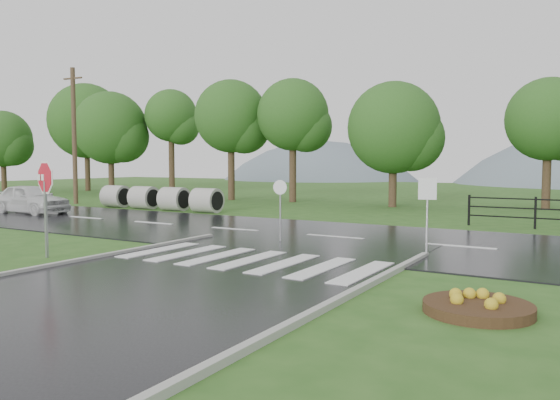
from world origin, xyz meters
The scene contains 12 objects.
ground centered at (0.00, 0.00, 0.00)m, with size 120.00×120.00×0.00m, color #2C571D.
main_road centered at (0.00, 10.00, 0.00)m, with size 90.00×8.00×0.04m, color black.
crosswalk centered at (0.00, 5.00, 0.06)m, with size 6.50×2.80×0.02m.
hills centered at (3.49, 65.00, -15.54)m, with size 102.00×48.00×48.00m.
treeline centered at (1.00, 24.00, 0.00)m, with size 83.20×5.20×10.00m.
culvert_pipes centered at (-12.40, 15.00, 0.60)m, with size 7.60×1.20×1.20m.
stop_sign centered at (-4.91, 2.85, 1.87)m, with size 1.17×0.27×2.69m.
flower_bed centered at (5.79, 3.10, 0.13)m, with size 1.77×1.77×0.35m.
reg_sign_small centered at (3.60, 7.88, 1.48)m, with size 0.45×0.13×2.08m.
reg_sign_round centered at (-1.06, 8.27, 1.25)m, with size 0.45×0.08×1.93m.
car_white centered at (-16.10, 10.17, 0.00)m, with size 1.70×4.23×1.44m, color silver.
utility_pole_west centered at (-19.49, 15.50, 4.07)m, with size 1.43×0.27×8.01m.
Camera 1 is at (7.49, -6.15, 2.49)m, focal length 35.00 mm.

